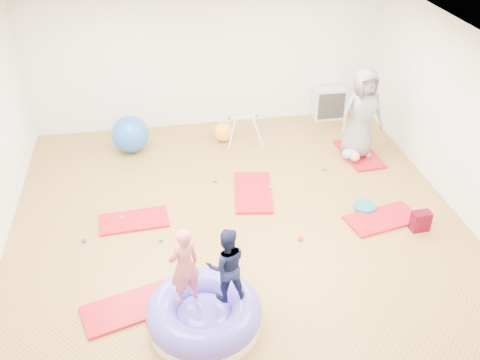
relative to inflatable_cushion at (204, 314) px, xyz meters
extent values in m
cube|color=#AC7F40|center=(0.76, 1.50, -0.17)|extent=(7.00, 8.00, 0.01)
cube|color=white|center=(0.76, 1.50, 2.63)|extent=(7.00, 8.00, 0.01)
cube|color=silver|center=(0.76, 5.50, 1.23)|extent=(7.00, 0.01, 2.80)
cube|color=#D30800|center=(-0.93, 0.40, -0.15)|extent=(1.27, 0.88, 0.05)
cube|color=#D30800|center=(-0.85, 2.27, -0.15)|extent=(1.10, 0.60, 0.04)
cube|color=#D30800|center=(1.15, 2.72, -0.15)|extent=(0.78, 1.28, 0.05)
cube|color=#D30800|center=(3.02, 1.64, -0.15)|extent=(1.23, 0.79, 0.05)
cube|color=#D30800|center=(3.38, 3.64, -0.15)|extent=(0.67, 1.20, 0.05)
cylinder|color=white|center=(0.00, 0.00, -0.10)|extent=(1.38, 1.38, 0.16)
torus|color=#574CCE|center=(0.00, 0.00, 0.05)|extent=(1.42, 1.42, 0.38)
ellipsoid|color=#574CCE|center=(0.00, 0.00, -0.04)|extent=(0.76, 0.76, 0.34)
imported|color=#D25D66|center=(-0.19, 0.10, 0.77)|extent=(0.46, 0.39, 1.07)
imported|color=#121A3B|center=(0.30, 0.07, 0.74)|extent=(0.49, 0.38, 1.01)
imported|color=slate|center=(3.32, 3.62, 0.71)|extent=(0.87, 0.61, 1.68)
ellipsoid|color=#98B0CB|center=(3.16, 3.48, -0.02)|extent=(0.37, 0.24, 0.21)
sphere|color=#E0AC70|center=(3.16, 3.31, 0.01)|extent=(0.17, 0.17, 0.17)
sphere|color=#F53109|center=(0.17, 0.35, -0.14)|extent=(0.07, 0.07, 0.07)
sphere|color=green|center=(-1.04, 2.36, -0.14)|extent=(0.07, 0.07, 0.07)
sphere|color=green|center=(0.56, 3.19, -0.14)|extent=(0.07, 0.07, 0.07)
sphere|color=blue|center=(-1.58, 1.90, -0.14)|extent=(0.07, 0.07, 0.07)
sphere|color=green|center=(-0.46, 1.71, -0.14)|extent=(0.07, 0.07, 0.07)
sphere|color=#F53109|center=(-0.78, 2.04, -0.14)|extent=(0.07, 0.07, 0.07)
sphere|color=orange|center=(1.46, 2.81, -0.14)|extent=(0.07, 0.07, 0.07)
sphere|color=#F53109|center=(1.61, 1.38, -0.14)|extent=(0.07, 0.07, 0.07)
sphere|color=green|center=(2.57, 3.24, -0.14)|extent=(0.07, 0.07, 0.07)
sphere|color=blue|center=(-0.86, 4.57, 0.18)|extent=(0.71, 0.71, 0.71)
sphere|color=yellow|center=(0.93, 4.67, 0.02)|extent=(0.38, 0.38, 0.38)
cylinder|color=silver|center=(1.05, 4.32, 0.12)|extent=(0.21, 0.21, 0.55)
cylinder|color=silver|center=(1.05, 4.79, 0.12)|extent=(0.21, 0.21, 0.55)
cylinder|color=silver|center=(1.56, 4.32, 0.12)|extent=(0.21, 0.21, 0.55)
cylinder|color=silver|center=(1.56, 4.79, 0.12)|extent=(0.21, 0.21, 0.55)
cylinder|color=silver|center=(1.30, 4.56, 0.36)|extent=(0.54, 0.03, 0.03)
sphere|color=#F53109|center=(1.04, 4.56, 0.36)|extent=(0.06, 0.06, 0.06)
sphere|color=blue|center=(1.57, 4.56, 0.36)|extent=(0.06, 0.06, 0.06)
cube|color=silver|center=(3.30, 5.30, 0.16)|extent=(0.67, 0.32, 0.67)
cube|color=#333233|center=(3.30, 5.15, 0.16)|extent=(0.58, 0.02, 0.58)
cube|color=silver|center=(3.30, 5.26, 0.16)|extent=(0.02, 0.23, 0.59)
cube|color=silver|center=(3.30, 5.26, 0.16)|extent=(0.59, 0.23, 0.02)
cylinder|color=#1A7178|center=(2.85, 1.96, -0.13)|extent=(0.36, 0.36, 0.08)
cube|color=#9F0425|center=(3.47, 1.31, -0.01)|extent=(0.29, 0.19, 0.32)
cylinder|color=orange|center=(0.30, -0.04, -0.16)|extent=(0.20, 0.20, 0.03)
camera|label=1|loc=(-0.36, -4.61, 4.93)|focal=40.00mm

